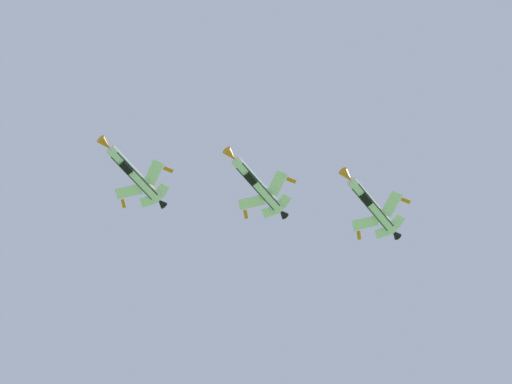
% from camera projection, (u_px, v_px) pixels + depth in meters
% --- Properties ---
extents(fighter_jet_lead, '(11.27, 14.38, 4.39)m').
position_uv_depth(fighter_jet_lead, '(133.00, 173.00, 186.69)').
color(fighter_jet_lead, white).
extents(fighter_jet_left_wing, '(11.26, 14.38, 4.38)m').
position_uv_depth(fighter_jet_left_wing, '(257.00, 184.00, 187.41)').
color(fighter_jet_left_wing, white).
extents(fighter_jet_right_wing, '(11.25, 14.38, 4.38)m').
position_uv_depth(fighter_jet_right_wing, '(371.00, 205.00, 185.95)').
color(fighter_jet_right_wing, white).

